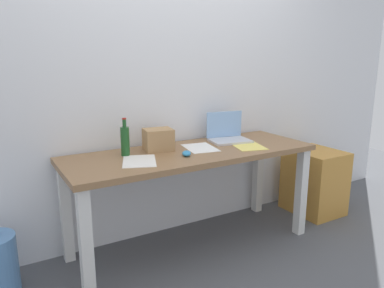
# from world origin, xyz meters

# --- Properties ---
(ground_plane) EXTENTS (8.00, 8.00, 0.00)m
(ground_plane) POSITION_xyz_m (0.00, 0.00, 0.00)
(ground_plane) COLOR #515459
(back_wall) EXTENTS (5.20, 0.08, 2.60)m
(back_wall) POSITION_xyz_m (0.00, 0.38, 1.30)
(back_wall) COLOR white
(back_wall) RESTS_ON ground
(desk) EXTENTS (1.83, 0.65, 0.75)m
(desk) POSITION_xyz_m (0.00, 0.00, 0.64)
(desk) COLOR olive
(desk) RESTS_ON ground
(laptop_right) EXTENTS (0.34, 0.28, 0.23)m
(laptop_right) POSITION_xyz_m (0.41, 0.13, 0.80)
(laptop_right) COLOR silver
(laptop_right) RESTS_ON desk
(beer_bottle) EXTENTS (0.06, 0.06, 0.26)m
(beer_bottle) POSITION_xyz_m (-0.46, 0.12, 0.85)
(beer_bottle) COLOR #1E5123
(beer_bottle) RESTS_ON desk
(computer_mouse) EXTENTS (0.10, 0.12, 0.03)m
(computer_mouse) POSITION_xyz_m (-0.10, -0.10, 0.77)
(computer_mouse) COLOR #338CC6
(computer_mouse) RESTS_ON desk
(cardboard_box) EXTENTS (0.22, 0.20, 0.16)m
(cardboard_box) POSITION_xyz_m (-0.20, 0.14, 0.83)
(cardboard_box) COLOR tan
(cardboard_box) RESTS_ON desk
(paper_sheet_front_right) EXTENTS (0.28, 0.34, 0.00)m
(paper_sheet_front_right) POSITION_xyz_m (0.44, -0.09, 0.75)
(paper_sheet_front_right) COLOR #F4E06B
(paper_sheet_front_right) RESTS_ON desk
(paper_sheet_front_left) EXTENTS (0.31, 0.35, 0.00)m
(paper_sheet_front_left) POSITION_xyz_m (-0.43, -0.06, 0.75)
(paper_sheet_front_left) COLOR white
(paper_sheet_front_left) RESTS_ON desk
(paper_sheet_near_back) EXTENTS (0.26, 0.33, 0.00)m
(paper_sheet_near_back) POSITION_xyz_m (0.09, 0.04, 0.75)
(paper_sheet_near_back) COLOR white
(paper_sheet_near_back) RESTS_ON desk
(filing_cabinet) EXTENTS (0.40, 0.48, 0.58)m
(filing_cabinet) POSITION_xyz_m (1.30, -0.01, 0.29)
(filing_cabinet) COLOR #C68938
(filing_cabinet) RESTS_ON ground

